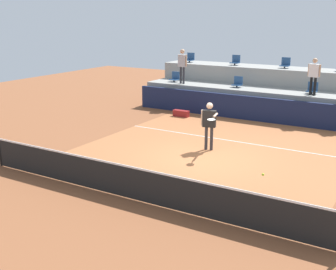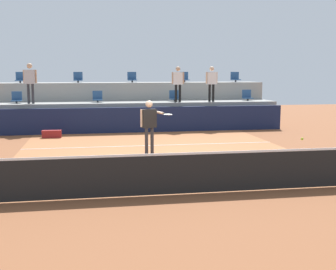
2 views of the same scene
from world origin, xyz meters
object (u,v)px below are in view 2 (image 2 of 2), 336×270
object	(u,v)px
stadium_chair_lower_far_left	(17,98)
stadium_chair_upper_far_left	(20,78)
stadium_chair_upper_center	(132,78)
stadium_chair_upper_far_right	(235,78)
stadium_chair_upper_left	(78,78)
stadium_chair_upper_right	(184,78)
stadium_chair_lower_left	(98,98)
spectator_in_grey	(178,81)
tennis_player	(150,121)
equipment_bag	(52,134)
stadium_chair_lower_far_right	(247,96)
tennis_ball	(302,139)
spectator_in_white	(30,79)
spectator_leaning_on_rail	(212,81)
stadium_chair_lower_right	(174,97)

from	to	relation	value
stadium_chair_lower_far_left	stadium_chair_upper_far_left	world-z (taller)	stadium_chair_upper_far_left
stadium_chair_upper_center	stadium_chair_upper_far_right	size ratio (longest dim) A/B	1.00
stadium_chair_upper_left	stadium_chair_upper_right	bearing A→B (deg)	0.00
stadium_chair_upper_right	stadium_chair_upper_left	bearing A→B (deg)	180.00
stadium_chair_lower_left	spectator_in_grey	world-z (taller)	spectator_in_grey
tennis_player	equipment_bag	distance (m)	5.42
stadium_chair_lower_far_left	stadium_chair_upper_center	world-z (taller)	stadium_chair_upper_center
stadium_chair_lower_far_right	stadium_chair_upper_far_right	xyz separation A→B (m)	(-0.01, 1.80, 0.85)
stadium_chair_upper_left	stadium_chair_upper_far_left	bearing A→B (deg)	180.00
tennis_ball	equipment_bag	distance (m)	10.46
stadium_chair_upper_right	spectator_in_white	bearing A→B (deg)	-163.30
stadium_chair_lower_left	stadium_chair_upper_far_right	distance (m)	7.39
spectator_leaning_on_rail	equipment_bag	bearing A→B (deg)	-165.51
spectator_in_white	tennis_ball	world-z (taller)	spectator_in_white
spectator_in_white	spectator_leaning_on_rail	world-z (taller)	spectator_in_white
stadium_chair_lower_far_right	equipment_bag	size ratio (longest dim) A/B	0.68
stadium_chair_lower_far_left	equipment_bag	world-z (taller)	stadium_chair_lower_far_left
stadium_chair_upper_far_left	stadium_chair_upper_right	distance (m)	8.00
stadium_chair_upper_center	tennis_ball	bearing A→B (deg)	-75.71
stadium_chair_lower_left	equipment_bag	distance (m)	3.20
spectator_in_white	tennis_ball	xyz separation A→B (m)	(7.68, -9.84, -1.33)
stadium_chair_upper_center	equipment_bag	size ratio (longest dim) A/B	0.68
stadium_chair_upper_far_left	spectator_in_grey	bearing A→B (deg)	-16.80
stadium_chair_upper_right	spectator_in_grey	world-z (taller)	spectator_in_grey
stadium_chair_upper_left	equipment_bag	bearing A→B (deg)	-103.95
stadium_chair_upper_left	spectator_leaning_on_rail	bearing A→B (deg)	-19.63
stadium_chair_lower_far_right	spectator_leaning_on_rail	size ratio (longest dim) A/B	0.32
stadium_chair_lower_far_left	stadium_chair_upper_left	size ratio (longest dim) A/B	1.00
stadium_chair_lower_right	spectator_in_grey	world-z (taller)	spectator_in_grey
stadium_chair_lower_right	stadium_chair_upper_far_left	distance (m)	7.41
tennis_player	stadium_chair_upper_far_left	bearing A→B (deg)	122.17
stadium_chair_lower_right	stadium_chair_upper_center	xyz separation A→B (m)	(-1.80, 1.80, 0.85)
stadium_chair_upper_right	spectator_in_grey	size ratio (longest dim) A/B	0.32
stadium_chair_lower_far_left	tennis_player	xyz separation A→B (m)	(5.05, -6.33, -0.41)
stadium_chair_upper_right	equipment_bag	xyz separation A→B (m)	(-6.30, -4.03, -2.16)
spectator_leaning_on_rail	stadium_chair_upper_far_right	bearing A→B (deg)	49.25
spectator_in_white	equipment_bag	xyz separation A→B (m)	(0.98, -1.84, -2.16)
stadium_chair_upper_far_right	spectator_in_grey	size ratio (longest dim) A/B	0.32
stadium_chair_lower_far_left	stadium_chair_upper_center	size ratio (longest dim) A/B	1.00
stadium_chair_upper_center	tennis_ball	world-z (taller)	stadium_chair_upper_center
spectator_in_white	tennis_ball	bearing A→B (deg)	-52.02
stadium_chair_lower_far_right	tennis_ball	world-z (taller)	stadium_chair_lower_far_right
stadium_chair_lower_left	stadium_chair_upper_far_left	bearing A→B (deg)	153.35
stadium_chair_upper_left	tennis_ball	xyz separation A→B (m)	(5.70, -12.02, -1.34)
stadium_chair_upper_center	stadium_chair_upper_far_right	xyz separation A→B (m)	(5.37, 0.00, 0.00)
stadium_chair_lower_far_right	stadium_chair_upper_far_right	size ratio (longest dim) A/B	1.00
stadium_chair_lower_far_right	spectator_leaning_on_rail	bearing A→B (deg)	-168.55
stadium_chair_lower_far_right	tennis_player	bearing A→B (deg)	-131.49
spectator_in_grey	tennis_ball	size ratio (longest dim) A/B	23.75
stadium_chair_upper_right	spectator_in_white	size ratio (longest dim) A/B	0.30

